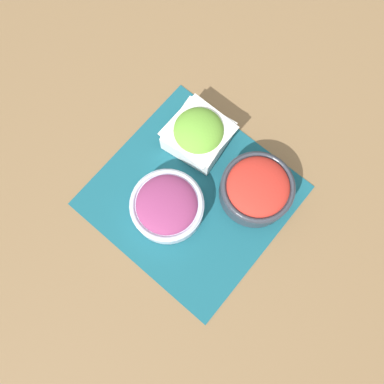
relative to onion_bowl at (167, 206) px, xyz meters
The scene contains 5 objects.
ground_plane 0.08m from the onion_bowl, 109.30° to the right, with size 3.00×3.00×0.00m, color olive.
placemat 0.08m from the onion_bowl, 109.30° to the right, with size 0.44×0.43×0.00m.
onion_bowl is the anchor object (origin of this frame).
tomato_bowl 0.22m from the onion_bowl, 129.29° to the right, with size 0.18×0.18×0.09m.
lettuce_bowl 0.19m from the onion_bowl, 72.54° to the right, with size 0.15×0.15×0.09m.
Camera 1 is at (-0.14, 0.17, 0.90)m, focal length 35.00 mm.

